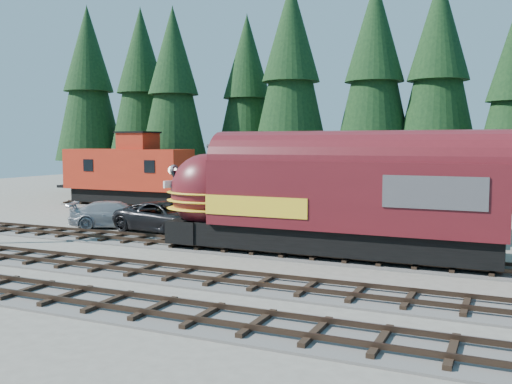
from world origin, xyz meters
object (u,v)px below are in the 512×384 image
at_px(depot, 331,184).
at_px(pickup_truck_b, 116,215).
at_px(pickup_truck_a, 166,217).
at_px(locomotive, 315,202).
at_px(caboose, 128,172).

distance_m(depot, pickup_truck_b, 13.65).
xyz_separation_m(depot, pickup_truck_a, (-9.28, -3.10, -2.05)).
distance_m(depot, locomotive, 6.63).
relative_size(depot, pickup_truck_b, 2.23).
bearing_deg(locomotive, caboose, 146.61).
height_order(pickup_truck_a, pickup_truck_b, pickup_truck_a).
height_order(depot, caboose, caboose).
bearing_deg(locomotive, pickup_truck_a, 162.09).
distance_m(pickup_truck_a, pickup_truck_b, 3.89).
height_order(depot, locomotive, depot).
bearing_deg(caboose, locomotive, -33.39).
distance_m(depot, pickup_truck_a, 10.00).
bearing_deg(pickup_truck_a, pickup_truck_b, 95.05).
xyz_separation_m(depot, caboose, (-20.00, 7.50, -0.11)).
bearing_deg(caboose, pickup_truck_b, -56.67).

